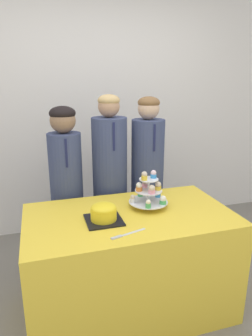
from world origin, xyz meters
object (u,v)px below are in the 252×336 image
object	(u,v)px
cake_knife	(123,236)
student_0	(67,195)
cupcake_stand	(149,191)
student_1	(110,189)
round_cake	(104,212)
student_2	(147,186)

from	to	relation	value
cake_knife	student_0	xyz separation A→B (m)	(-0.23, 0.85, -0.05)
cake_knife	cupcake_stand	world-z (taller)	cupcake_stand
cake_knife	student_1	size ratio (longest dim) A/B	0.15
round_cake	student_1	xyz separation A→B (m)	(0.20, 0.63, -0.09)
student_2	student_1	bearing A→B (deg)	180.00
student_1	student_2	bearing A→B (deg)	-0.00
round_cake	cake_knife	distance (m)	0.24
cupcake_stand	student_1	distance (m)	0.55
student_2	cupcake_stand	bearing A→B (deg)	-109.59
cake_knife	student_0	size ratio (longest dim) A/B	0.16
round_cake	cupcake_stand	distance (m)	0.38
round_cake	cupcake_stand	size ratio (longest dim) A/B	0.83
cake_knife	cupcake_stand	xyz separation A→B (m)	(0.29, 0.34, 0.11)
student_0	student_2	distance (m)	0.70
round_cake	cake_knife	xyz separation A→B (m)	(0.06, -0.22, -0.06)
cupcake_stand	round_cake	bearing A→B (deg)	-160.92
student_0	student_1	world-z (taller)	student_1
cake_knife	student_2	world-z (taller)	student_2
student_0	student_1	bearing A→B (deg)	0.00
student_0	cupcake_stand	bearing A→B (deg)	-44.33
cake_knife	student_1	xyz separation A→B (m)	(0.13, 0.85, -0.03)
cupcake_stand	student_1	size ratio (longest dim) A/B	0.18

